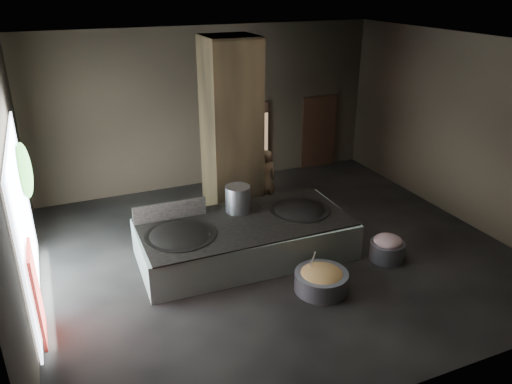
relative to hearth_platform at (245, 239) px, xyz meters
name	(u,v)px	position (x,y,z in m)	size (l,w,h in m)	color
floor	(275,252)	(0.70, -0.07, -0.45)	(10.00, 9.00, 0.10)	black
ceiling	(279,41)	(0.70, -0.07, 4.15)	(10.00, 9.00, 0.10)	black
back_wall	(209,108)	(0.70, 4.48, 1.85)	(10.00, 0.10, 4.50)	black
front_wall	(425,261)	(0.70, -4.62, 1.85)	(10.00, 0.10, 4.50)	black
left_wall	(11,194)	(-4.35, -0.07, 1.85)	(0.10, 9.00, 4.50)	black
right_wall	(463,129)	(5.75, -0.07, 1.85)	(0.10, 9.00, 4.50)	black
pillar	(231,133)	(0.40, 1.83, 1.85)	(1.20, 1.20, 4.50)	black
hearth_platform	(245,239)	(0.00, 0.00, 0.00)	(4.58, 2.19, 0.80)	silver
platform_cap	(245,222)	(0.00, 0.00, 0.42)	(4.48, 2.15, 0.03)	black
wok_left	(180,238)	(-1.45, -0.05, 0.35)	(1.44, 1.44, 0.40)	black
wok_left_rim	(180,235)	(-1.45, -0.05, 0.42)	(1.47, 1.47, 0.05)	black
wok_right	(299,213)	(1.35, 0.05, 0.35)	(1.34, 1.34, 0.38)	black
wok_right_rim	(300,210)	(1.35, 0.05, 0.42)	(1.37, 1.37, 0.05)	black
stock_pot	(238,199)	(0.05, 0.55, 0.73)	(0.56, 0.56, 0.60)	silver
splash_guard	(170,211)	(-1.45, 0.75, 0.63)	(1.59, 0.06, 0.40)	black
cook	(266,180)	(1.41, 2.06, 0.41)	(0.59, 0.38, 1.63)	olive
veg_basin	(321,281)	(0.87, -1.83, -0.20)	(1.05, 1.05, 0.39)	slate
veg_fill	(322,275)	(0.87, -1.83, -0.05)	(0.87, 0.87, 0.27)	#9EA04D
ladle	(311,264)	(0.72, -1.68, 0.15)	(0.03, 0.03, 0.83)	silver
meat_basin	(387,251)	(2.77, -1.37, -0.19)	(0.75, 0.75, 0.41)	slate
meat_fill	(388,241)	(2.77, -1.37, 0.05)	(0.62, 0.62, 0.24)	#A76465
doorway_near	(249,142)	(1.90, 4.38, 0.70)	(1.18, 0.08, 2.38)	black
doorway_near_glow	(256,143)	(2.10, 4.33, 0.65)	(0.77, 0.04, 1.82)	#8C6647
doorway_far	(319,133)	(4.30, 4.38, 0.70)	(1.18, 0.08, 2.38)	black
doorway_far_glow	(320,134)	(4.36, 4.43, 0.65)	(0.80, 0.04, 1.88)	#8C6647
left_opening	(24,222)	(-4.25, 0.13, 1.20)	(0.04, 4.20, 3.10)	white
pavilion_sliver	(37,294)	(-4.18, -1.17, 0.45)	(0.05, 0.90, 1.70)	maroon
tree_silhouette	(24,170)	(-4.15, 1.23, 1.80)	(0.28, 1.10, 1.10)	#194714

